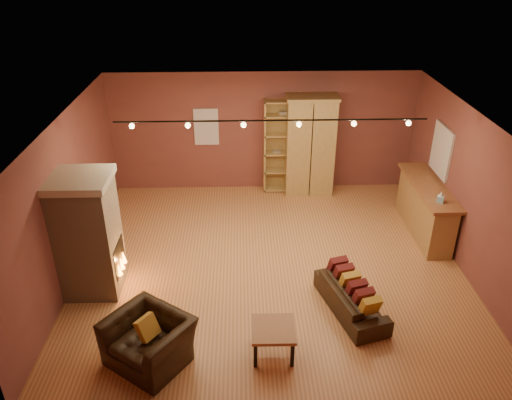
{
  "coord_description": "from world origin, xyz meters",
  "views": [
    {
      "loc": [
        -0.5,
        -7.68,
        5.41
      ],
      "look_at": [
        -0.25,
        0.2,
        1.24
      ],
      "focal_mm": 35.0,
      "sensor_mm": 36.0,
      "label": 1
    }
  ],
  "objects_px": {
    "armoire": "(310,145)",
    "armchair": "(148,334)",
    "fireplace": "(89,235)",
    "coffee_table": "(273,332)",
    "bookcase": "(283,145)",
    "bar_counter": "(425,208)",
    "loveseat": "(352,293)"
  },
  "relations": [
    {
      "from": "armoire",
      "to": "fireplace",
      "type": "bearing_deg",
      "value": -139.15
    },
    {
      "from": "bar_counter",
      "to": "coffee_table",
      "type": "height_order",
      "value": "bar_counter"
    },
    {
      "from": "fireplace",
      "to": "armchair",
      "type": "xyz_separation_m",
      "value": [
        1.19,
        -1.74,
        -0.58
      ]
    },
    {
      "from": "armoire",
      "to": "loveseat",
      "type": "distance_m",
      "value": 4.4
    },
    {
      "from": "fireplace",
      "to": "armoire",
      "type": "bearing_deg",
      "value": 40.85
    },
    {
      "from": "loveseat",
      "to": "coffee_table",
      "type": "relative_size",
      "value": 2.61
    },
    {
      "from": "armoire",
      "to": "armchair",
      "type": "height_order",
      "value": "armoire"
    },
    {
      "from": "fireplace",
      "to": "coffee_table",
      "type": "xyz_separation_m",
      "value": [
        2.96,
        -1.66,
        -0.66
      ]
    },
    {
      "from": "armoire",
      "to": "armchair",
      "type": "xyz_separation_m",
      "value": [
        -2.91,
        -5.29,
        -0.7
      ]
    },
    {
      "from": "fireplace",
      "to": "coffee_table",
      "type": "relative_size",
      "value": 3.37
    },
    {
      "from": "armoire",
      "to": "bar_counter",
      "type": "xyz_separation_m",
      "value": [
        2.13,
        -1.91,
        -0.63
      ]
    },
    {
      "from": "coffee_table",
      "to": "bookcase",
      "type": "bearing_deg",
      "value": 84.17
    },
    {
      "from": "loveseat",
      "to": "armchair",
      "type": "xyz_separation_m",
      "value": [
        -3.08,
        -0.98,
        0.14
      ]
    },
    {
      "from": "fireplace",
      "to": "bookcase",
      "type": "relative_size",
      "value": 0.96
    },
    {
      "from": "armchair",
      "to": "coffee_table",
      "type": "bearing_deg",
      "value": 38.15
    },
    {
      "from": "bookcase",
      "to": "coffee_table",
      "type": "relative_size",
      "value": 3.51
    },
    {
      "from": "coffee_table",
      "to": "fireplace",
      "type": "bearing_deg",
      "value": 150.63
    },
    {
      "from": "bar_counter",
      "to": "armchair",
      "type": "relative_size",
      "value": 1.71
    },
    {
      "from": "bookcase",
      "to": "armoire",
      "type": "bearing_deg",
      "value": -16.78
    },
    {
      "from": "fireplace",
      "to": "bookcase",
      "type": "distance_m",
      "value": 5.12
    },
    {
      "from": "armoire",
      "to": "coffee_table",
      "type": "distance_m",
      "value": 5.4
    },
    {
      "from": "bookcase",
      "to": "coffee_table",
      "type": "xyz_separation_m",
      "value": [
        -0.55,
        -5.4,
        -0.72
      ]
    },
    {
      "from": "fireplace",
      "to": "armoire",
      "type": "height_order",
      "value": "armoire"
    },
    {
      "from": "loveseat",
      "to": "armoire",
      "type": "bearing_deg",
      "value": -13.91
    },
    {
      "from": "bar_counter",
      "to": "loveseat",
      "type": "distance_m",
      "value": 3.11
    },
    {
      "from": "armchair",
      "to": "armoire",
      "type": "bearing_deg",
      "value": 96.9
    },
    {
      "from": "loveseat",
      "to": "coffee_table",
      "type": "xyz_separation_m",
      "value": [
        -1.32,
        -0.9,
        0.06
      ]
    },
    {
      "from": "armoire",
      "to": "coffee_table",
      "type": "bearing_deg",
      "value": -102.45
    },
    {
      "from": "fireplace",
      "to": "bookcase",
      "type": "height_order",
      "value": "bookcase"
    },
    {
      "from": "bar_counter",
      "to": "coffee_table",
      "type": "relative_size",
      "value": 3.55
    },
    {
      "from": "fireplace",
      "to": "bar_counter",
      "type": "height_order",
      "value": "fireplace"
    },
    {
      "from": "loveseat",
      "to": "coffee_table",
      "type": "bearing_deg",
      "value": 108.28
    }
  ]
}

